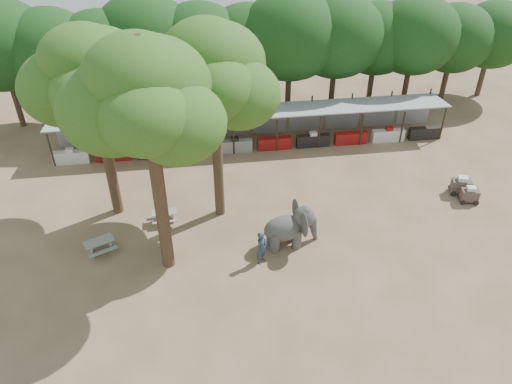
{
  "coord_description": "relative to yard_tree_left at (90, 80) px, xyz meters",
  "views": [
    {
      "loc": [
        -4.08,
        -17.48,
        18.13
      ],
      "look_at": [
        -1.0,
        5.0,
        2.0
      ],
      "focal_mm": 35.0,
      "sensor_mm": 36.0,
      "label": 1
    }
  ],
  "objects": [
    {
      "name": "yard_tree_back",
      "position": [
        6.0,
        -1.0,
        0.34
      ],
      "size": [
        7.1,
        6.9,
        11.36
      ],
      "color": "#332316",
      "rests_on": "ground"
    },
    {
      "name": "elephant",
      "position": [
        9.7,
        -4.5,
        -7.0
      ],
      "size": [
        3.2,
        2.41,
        2.41
      ],
      "rotation": [
        0.0,
        0.0,
        0.13
      ],
      "color": "#3E3C3B",
      "rests_on": "ground"
    },
    {
      "name": "picnic_table_far",
      "position": [
        2.9,
        -1.61,
        -7.74
      ],
      "size": [
        1.46,
        1.32,
        0.7
      ],
      "rotation": [
        0.0,
        0.0,
        0.04
      ],
      "color": "gray",
      "rests_on": "ground"
    },
    {
      "name": "cart_front",
      "position": [
        21.2,
        -2.17,
        -7.66
      ],
      "size": [
        1.24,
        0.95,
        1.09
      ],
      "rotation": [
        0.0,
        0.0,
        -0.22
      ],
      "color": "#3D322A",
      "rests_on": "ground"
    },
    {
      "name": "cart_back",
      "position": [
        21.09,
        -1.26,
        -7.6
      ],
      "size": [
        1.43,
        1.12,
        1.23
      ],
      "rotation": [
        0.0,
        0.0,
        -0.27
      ],
      "color": "#3D322A",
      "rests_on": "ground"
    },
    {
      "name": "yard_tree_left",
      "position": [
        0.0,
        0.0,
        0.0
      ],
      "size": [
        7.1,
        6.9,
        11.02
      ],
      "color": "#332316",
      "rests_on": "ground"
    },
    {
      "name": "backdrop_trees",
      "position": [
        9.13,
        11.81,
        -2.69
      ],
      "size": [
        46.46,
        5.95,
        8.33
      ],
      "color": "#332316",
      "rests_on": "ground"
    },
    {
      "name": "handler",
      "position": [
        7.94,
        -5.68,
        -7.24
      ],
      "size": [
        0.81,
        0.81,
        1.92
      ],
      "primitive_type": "imported",
      "rotation": [
        0.0,
        0.0,
        0.8
      ],
      "color": "#26384C",
      "rests_on": "ground"
    },
    {
      "name": "yard_tree_center",
      "position": [
        3.0,
        -5.0,
        1.01
      ],
      "size": [
        7.1,
        6.9,
        12.04
      ],
      "color": "#332316",
      "rests_on": "ground"
    },
    {
      "name": "ground",
      "position": [
        9.13,
        -7.19,
        -8.2
      ],
      "size": [
        100.0,
        100.0,
        0.0
      ],
      "primitive_type": "plane",
      "color": "brown",
      "rests_on": "ground"
    },
    {
      "name": "picnic_table_near",
      "position": [
        -0.48,
        -3.75,
        -7.71
      ],
      "size": [
        1.94,
        1.87,
        0.75
      ],
      "rotation": [
        0.0,
        0.0,
        0.44
      ],
      "color": "gray",
      "rests_on": "ground"
    },
    {
      "name": "vendor_stalls",
      "position": [
        9.13,
        6.65,
        -7.02
      ],
      "size": [
        28.0,
        2.99,
        2.8
      ],
      "color": "#929398",
      "rests_on": "ground"
    }
  ]
}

